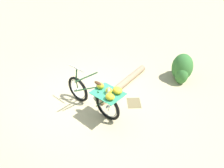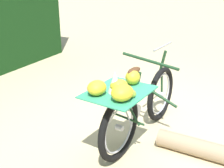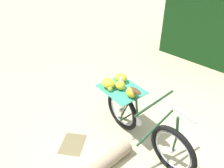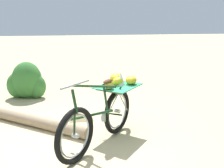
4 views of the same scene
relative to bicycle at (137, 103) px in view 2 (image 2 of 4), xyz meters
The scene contains 2 objects.
ground_plane 0.67m from the bicycle, 131.30° to the right, with size 60.00×60.00×0.00m, color #C6B284.
bicycle is the anchor object (origin of this frame).
Camera 2 is at (1.06, 3.07, 1.83)m, focal length 44.64 mm.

